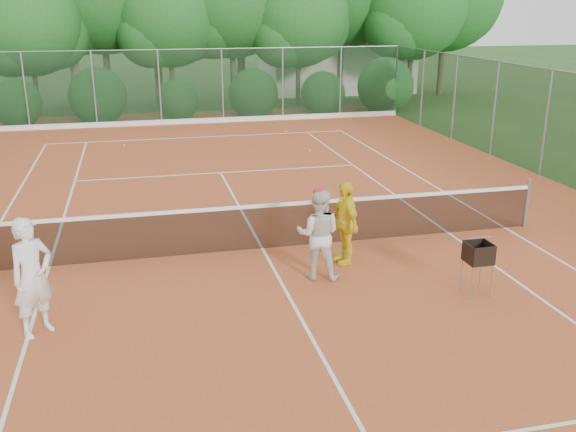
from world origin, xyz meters
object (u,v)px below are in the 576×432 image
Objects in this scene: player_center_grp at (318,234)px; ball_hopper at (478,254)px; player_white at (32,277)px; player_yellow at (345,223)px.

player_center_grp is 1.83× the size of ball_hopper.
player_center_grp is (4.66, 1.03, -0.08)m from player_white.
player_center_grp is 0.88m from player_yellow.
player_white is at bearing -167.57° from player_center_grp.
player_center_grp reaches higher than player_yellow.
player_yellow reaches higher than ball_hopper.
ball_hopper is at bearing 36.60° from player_yellow.
ball_hopper is (2.43, -1.30, -0.10)m from player_center_grp.
player_center_grp is at bearing -27.57° from player_white.
player_white reaches higher than player_center_grp.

